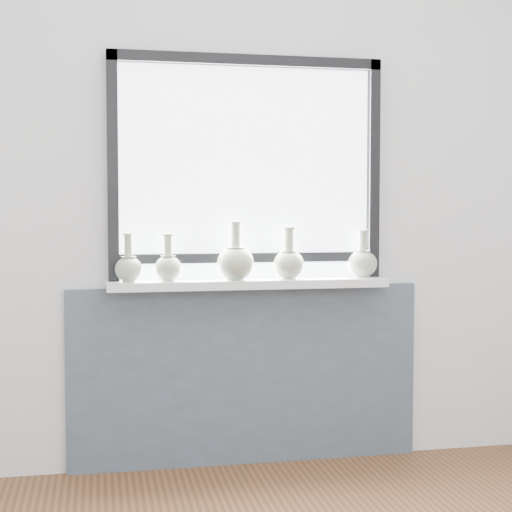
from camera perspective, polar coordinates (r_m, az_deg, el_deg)
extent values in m
cube|color=silver|center=(3.76, -0.79, 4.49)|extent=(3.60, 0.02, 2.60)
cube|color=#4A556A|center=(3.82, -0.69, -8.67)|extent=(1.70, 0.03, 0.86)
cube|color=silver|center=(3.68, -0.49, -2.03)|extent=(1.32, 0.18, 0.04)
cube|color=black|center=(3.65, -10.38, 6.43)|extent=(0.05, 0.06, 1.05)
cube|color=black|center=(3.88, 8.50, 6.27)|extent=(0.05, 0.06, 1.05)
cube|color=black|center=(3.78, -0.65, 14.03)|extent=(1.30, 0.06, 0.05)
cube|color=black|center=(3.72, -0.64, -0.12)|extent=(1.20, 0.05, 0.04)
cube|color=white|center=(3.74, -0.72, 6.03)|extent=(1.20, 0.01, 1.00)
cylinder|color=#A5B696|center=(3.60, -9.24, -1.81)|extent=(0.06, 0.06, 0.01)
ellipsoid|color=#A5B696|center=(3.60, -9.25, -0.96)|extent=(0.13, 0.13, 0.12)
cone|color=#A5B696|center=(3.59, -9.26, -0.26)|extent=(0.07, 0.07, 0.03)
cylinder|color=#A5B696|center=(3.59, -9.26, 0.58)|extent=(0.04, 0.04, 0.11)
cylinder|color=#A5B696|center=(3.59, -9.27, 1.57)|extent=(0.04, 0.04, 0.01)
cylinder|color=#A5B696|center=(3.62, -6.41, -1.76)|extent=(0.06, 0.06, 0.01)
ellipsoid|color=#A5B696|center=(3.61, -6.41, -0.90)|extent=(0.13, 0.13, 0.12)
cone|color=#A5B696|center=(3.61, -6.42, -0.19)|extent=(0.07, 0.07, 0.03)
cylinder|color=#A5B696|center=(3.61, -6.42, 0.60)|extent=(0.04, 0.04, 0.11)
cylinder|color=#A5B696|center=(3.61, -6.43, 1.53)|extent=(0.06, 0.06, 0.01)
cylinder|color=#A5B696|center=(3.64, -1.49, -1.72)|extent=(0.08, 0.08, 0.01)
ellipsoid|color=#A5B696|center=(3.63, -1.49, -0.53)|extent=(0.17, 0.17, 0.16)
cone|color=#A5B696|center=(3.63, -1.49, 0.41)|extent=(0.10, 0.10, 0.03)
cylinder|color=#A5B696|center=(3.63, -1.49, 1.35)|extent=(0.05, 0.05, 0.13)
cylinder|color=#A5B696|center=(3.62, -1.50, 2.42)|extent=(0.05, 0.05, 0.01)
cylinder|color=#A5B696|center=(3.70, 2.40, -1.63)|extent=(0.07, 0.07, 0.01)
ellipsoid|color=#A5B696|center=(3.70, 2.40, -0.64)|extent=(0.15, 0.15, 0.14)
cone|color=#A5B696|center=(3.70, 2.40, 0.16)|extent=(0.08, 0.08, 0.03)
cylinder|color=#A5B696|center=(3.69, 2.41, 1.03)|extent=(0.05, 0.05, 0.12)
cylinder|color=#A5B696|center=(3.69, 2.41, 2.03)|extent=(0.06, 0.06, 0.01)
cylinder|color=#A5B696|center=(3.83, 7.73, -1.49)|extent=(0.06, 0.06, 0.01)
ellipsoid|color=#A5B696|center=(3.83, 7.74, -0.56)|extent=(0.14, 0.14, 0.13)
cone|color=#A5B696|center=(3.82, 7.74, 0.19)|extent=(0.08, 0.08, 0.03)
cylinder|color=#A5B696|center=(3.82, 7.75, 0.93)|extent=(0.04, 0.04, 0.11)
cylinder|color=#A5B696|center=(3.82, 7.76, 1.81)|extent=(0.05, 0.05, 0.01)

